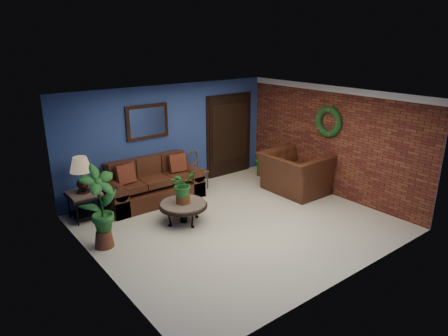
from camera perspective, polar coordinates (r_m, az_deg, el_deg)
floor at (r=8.02m, az=1.93°, el=-7.84°), size 5.50×5.50×0.00m
wall_back at (r=9.54m, az=-7.64°, el=4.28°), size 5.50×0.04×2.50m
wall_left at (r=6.26m, az=-17.76°, el=-3.98°), size 0.04×5.00×2.50m
wall_right_brick at (r=9.49m, az=14.94°, el=3.75°), size 0.04×5.00×2.50m
ceiling at (r=7.28m, az=2.14°, el=10.13°), size 5.50×5.00×0.02m
crown_molding at (r=9.25m, az=15.43°, el=10.81°), size 0.03×5.00×0.14m
wall_mirror at (r=9.12m, az=-10.90°, el=6.51°), size 1.02×0.06×0.77m
closet_door at (r=10.52m, az=0.75°, el=4.64°), size 1.44×0.06×2.18m
wreath at (r=9.37m, az=14.70°, el=6.43°), size 0.16×0.72×0.72m
sofa at (r=9.10m, az=-10.31°, el=-2.66°), size 2.19×0.95×0.98m
coffee_table at (r=7.95m, az=-5.84°, el=-5.36°), size 0.96×0.96×0.41m
end_table at (r=8.50m, az=-19.32°, el=-4.13°), size 0.63×0.63×0.57m
table_lamp at (r=8.31m, az=-19.74°, el=-0.33°), size 0.43×0.43×0.71m
side_chair at (r=9.64m, az=-4.10°, el=0.09°), size 0.46×0.46×0.93m
armchair at (r=9.55m, az=10.08°, el=-0.67°), size 1.28×1.47×0.95m
coffee_plant at (r=7.80m, az=-5.94°, el=-2.50°), size 0.56×0.51×0.67m
floor_plant at (r=10.59m, az=5.45°, el=1.18°), size 0.38×0.31×0.83m
tall_plant at (r=7.15m, az=-17.23°, el=-4.95°), size 0.74×0.57×1.50m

